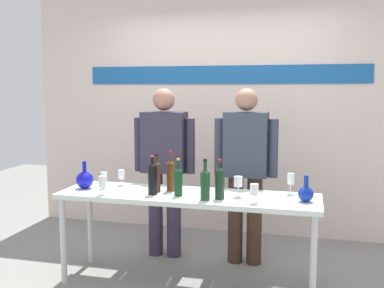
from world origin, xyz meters
TOP-DOWN VIEW (x-y plane):
  - ground_plane at (0.00, 0.00)m, footprint 10.00×10.00m
  - back_wall at (0.00, 1.56)m, footprint 4.50×0.11m
  - display_table at (0.00, 0.00)m, footprint 2.14×0.58m
  - decanter_blue_left at (-0.91, -0.02)m, footprint 0.15×0.15m
  - decanter_blue_right at (0.94, -0.02)m, footprint 0.12×0.12m
  - presenter_left at (-0.39, 0.60)m, footprint 0.61×0.22m
  - presenter_right at (0.39, 0.60)m, footprint 0.59×0.22m
  - wine_bottle_0 at (-0.17, 0.08)m, footprint 0.07×0.07m
  - wine_bottle_1 at (0.29, -0.10)m, footprint 0.07×0.07m
  - wine_bottle_2 at (-0.27, -0.08)m, footprint 0.08×0.08m
  - wine_bottle_3 at (-0.27, 0.01)m, footprint 0.07×0.07m
  - wine_bottle_4 at (0.18, -0.16)m, footprint 0.07×0.07m
  - wine_bottle_5 at (-0.06, -0.07)m, footprint 0.07×0.07m
  - wine_glass_left_0 at (-0.65, 0.17)m, footprint 0.06×0.06m
  - wine_glass_left_1 at (-0.75, 0.03)m, footprint 0.06×0.06m
  - wine_glass_left_2 at (-0.66, -0.20)m, footprint 0.06×0.06m
  - wine_glass_right_0 at (0.57, -0.17)m, footprint 0.06×0.06m
  - wine_glass_right_1 at (0.42, 0.01)m, footprint 0.07×0.07m
  - wine_glass_right_2 at (0.82, 0.21)m, footprint 0.06×0.06m

SIDE VIEW (x-z plane):
  - ground_plane at x=0.00m, z-range 0.00..0.00m
  - display_table at x=0.00m, z-range 0.32..1.10m
  - decanter_blue_right at x=0.94m, z-range 0.74..0.94m
  - decanter_blue_left at x=-0.91m, z-range 0.74..0.97m
  - wine_glass_left_0 at x=-0.65m, z-range 0.80..0.94m
  - wine_glass_left_1 at x=-0.75m, z-range 0.81..0.95m
  - wine_glass_right_0 at x=0.57m, z-range 0.81..0.95m
  - wine_glass_left_2 at x=-0.66m, z-range 0.80..0.96m
  - wine_glass_right_1 at x=0.42m, z-range 0.81..0.98m
  - wine_glass_right_2 at x=0.82m, z-range 0.81..0.99m
  - wine_bottle_5 at x=-0.06m, z-range 0.75..1.05m
  - wine_bottle_4 at x=0.18m, z-range 0.75..1.07m
  - wine_bottle_1 at x=0.29m, z-range 0.75..1.07m
  - wine_bottle_0 at x=-0.17m, z-range 0.75..1.09m
  - wine_bottle_3 at x=-0.27m, z-range 0.76..1.08m
  - wine_bottle_2 at x=-0.27m, z-range 0.76..1.08m
  - presenter_right at x=0.39m, z-range 0.11..1.75m
  - presenter_left at x=-0.39m, z-range 0.12..1.75m
  - back_wall at x=0.00m, z-range 0.00..3.00m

